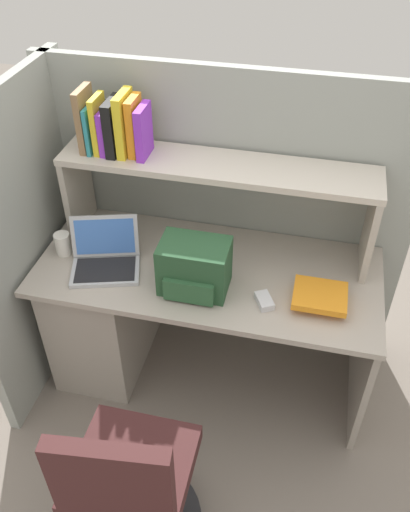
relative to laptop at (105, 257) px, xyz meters
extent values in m
plane|color=slate|center=(0.47, 0.08, -0.78)|extent=(8.00, 8.00, 0.00)
cube|color=#AAA093|center=(0.47, 0.08, -0.07)|extent=(1.60, 0.70, 0.03)
cube|color=#9D9388|center=(-0.08, 0.08, -0.43)|extent=(0.40, 0.64, 0.70)
cube|color=#9D9388|center=(1.25, 0.08, -0.43)|extent=(0.03, 0.64, 0.70)
cube|color=#939991|center=(0.47, 0.46, -0.01)|extent=(1.84, 0.05, 1.55)
cube|color=#939991|center=(-0.38, 0.03, -0.01)|extent=(0.05, 1.06, 1.55)
cube|color=#B3A99C|center=(-0.23, 0.28, 0.16)|extent=(0.03, 0.28, 0.42)
cube|color=#B3A99C|center=(1.17, 0.28, 0.16)|extent=(0.03, 0.28, 0.42)
cube|color=beige|center=(0.47, 0.28, 0.38)|extent=(1.44, 0.28, 0.03)
cube|color=olive|center=(-0.14, 0.28, 0.54)|extent=(0.03, 0.16, 0.29)
cube|color=teal|center=(-0.11, 0.29, 0.51)|extent=(0.02, 0.17, 0.22)
cube|color=yellow|center=(-0.07, 0.28, 0.53)|extent=(0.03, 0.14, 0.26)
cube|color=purple|center=(-0.04, 0.28, 0.50)|extent=(0.03, 0.14, 0.20)
cube|color=black|center=(0.00, 0.28, 0.52)|extent=(0.04, 0.17, 0.25)
cube|color=yellow|center=(0.05, 0.29, 0.54)|extent=(0.04, 0.17, 0.28)
cube|color=orange|center=(0.09, 0.29, 0.53)|extent=(0.04, 0.14, 0.26)
cube|color=purple|center=(0.13, 0.28, 0.52)|extent=(0.04, 0.15, 0.23)
cube|color=#B7BABF|center=(0.01, -0.04, -0.04)|extent=(0.36, 0.30, 0.02)
cube|color=black|center=(0.01, -0.05, -0.03)|extent=(0.31, 0.24, 0.00)
cube|color=#B7BABF|center=(-0.02, 0.07, 0.07)|extent=(0.32, 0.16, 0.19)
cube|color=#3F72CC|center=(-0.02, 0.06, 0.07)|extent=(0.28, 0.13, 0.16)
cube|color=#264C2D|center=(0.44, -0.04, 0.07)|extent=(0.30, 0.20, 0.24)
cube|color=#2B5734|center=(0.44, -0.15, 0.01)|extent=(0.22, 0.04, 0.11)
cube|color=silver|center=(0.76, -0.08, -0.03)|extent=(0.10, 0.12, 0.03)
cylinder|color=white|center=(-0.23, 0.05, 0.00)|extent=(0.08, 0.08, 0.11)
cube|color=orange|center=(0.99, -0.02, -0.04)|extent=(0.23, 0.14, 0.03)
cube|color=orange|center=(0.99, -0.03, 0.00)|extent=(0.23, 0.20, 0.03)
cylinder|color=#262628|center=(0.38, -0.80, -0.54)|extent=(0.05, 0.05, 0.41)
cube|color=#3F1E1E|center=(0.38, -0.80, -0.33)|extent=(0.44, 0.44, 0.08)
cube|color=#3F1E1E|center=(0.40, -1.00, -0.07)|extent=(0.40, 0.11, 0.44)
camera|label=1|loc=(0.88, -1.75, 1.59)|focal=37.56mm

